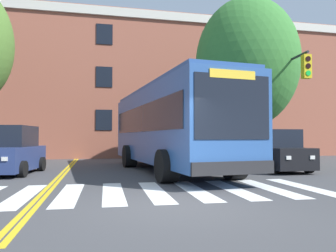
{
  "coord_description": "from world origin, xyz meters",
  "views": [
    {
      "loc": [
        -1.61,
        -6.83,
        1.45
      ],
      "look_at": [
        1.16,
        5.84,
        1.9
      ],
      "focal_mm": 35.0,
      "sensor_mm": 36.0,
      "label": 1
    }
  ],
  "objects": [
    {
      "name": "lane_line_yellow_outer",
      "position": [
        -2.83,
        15.82,
        0.0
      ],
      "size": [
        0.12,
        36.0,
        0.01
      ],
      "primitive_type": "cube",
      "color": "gold",
      "rests_on": "ground"
    },
    {
      "name": "ground_plane",
      "position": [
        0.0,
        0.0,
        0.0
      ],
      "size": [
        120.0,
        120.0,
        0.0
      ],
      "primitive_type": "plane",
      "color": "#424244"
    },
    {
      "name": "building_facade",
      "position": [
        3.7,
        20.45,
        5.27
      ],
      "size": [
        36.26,
        9.46,
        10.53
      ],
      "color": "#9E5642",
      "rests_on": "ground"
    },
    {
      "name": "traffic_light_near_corner",
      "position": [
        7.12,
        7.18,
        3.69
      ],
      "size": [
        0.55,
        3.69,
        5.59
      ],
      "color": "#28282D",
      "rests_on": "ground"
    },
    {
      "name": "lane_line_yellow_inner",
      "position": [
        -2.99,
        15.82,
        0.0
      ],
      "size": [
        0.12,
        36.0,
        0.01
      ],
      "primitive_type": "cube",
      "color": "gold",
      "rests_on": "ground"
    },
    {
      "name": "car_black_far_lane",
      "position": [
        5.96,
        6.15,
        0.82
      ],
      "size": [
        1.96,
        3.83,
        1.78
      ],
      "color": "black",
      "rests_on": "ground"
    },
    {
      "name": "crosswalk",
      "position": [
        -0.08,
        1.82,
        0.0
      ],
      "size": [
        9.41,
        3.78,
        0.01
      ],
      "color": "white",
      "rests_on": "ground"
    },
    {
      "name": "street_tree_curbside_large",
      "position": [
        6.06,
        8.95,
        5.34
      ],
      "size": [
        6.39,
        6.63,
        8.77
      ],
      "color": "#4C3D2D",
      "rests_on": "ground"
    },
    {
      "name": "car_navy_near_lane",
      "position": [
        -4.92,
        7.13,
        0.87
      ],
      "size": [
        2.31,
        3.82,
        1.91
      ],
      "color": "navy",
      "rests_on": "ground"
    },
    {
      "name": "car_teal_behind_bus",
      "position": [
        2.25,
        16.22,
        0.83
      ],
      "size": [
        2.14,
        4.44,
        1.81
      ],
      "color": "#236B70",
      "rests_on": "ground"
    },
    {
      "name": "city_bus",
      "position": [
        1.44,
        6.82,
        1.95
      ],
      "size": [
        3.74,
        11.1,
        3.57
      ],
      "color": "#2D5699",
      "rests_on": "ground"
    }
  ]
}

